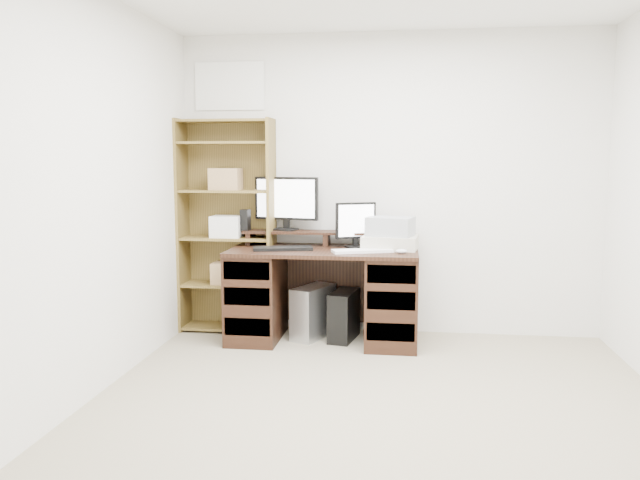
% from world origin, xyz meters
% --- Properties ---
extents(room, '(3.54, 4.04, 2.54)m').
position_xyz_m(room, '(-0.00, 0.00, 1.25)').
color(room, gray).
rests_on(room, ground).
extents(desk, '(1.50, 0.70, 0.75)m').
position_xyz_m(desk, '(-0.50, 1.64, 0.39)').
color(desk, black).
rests_on(desk, ground).
extents(riser_shelf, '(1.40, 0.22, 0.12)m').
position_xyz_m(riser_shelf, '(-0.50, 1.85, 0.84)').
color(riser_shelf, black).
rests_on(riser_shelf, desk).
extents(monitor_wide, '(0.56, 0.19, 0.45)m').
position_xyz_m(monitor_wide, '(-0.85, 1.89, 1.12)').
color(monitor_wide, black).
rests_on(monitor_wide, riser_shelf).
extents(monitor_small, '(0.32, 0.19, 0.37)m').
position_xyz_m(monitor_small, '(-0.25, 1.76, 0.95)').
color(monitor_small, black).
rests_on(monitor_small, desk).
extents(speaker, '(0.08, 0.08, 0.18)m').
position_xyz_m(speaker, '(-1.19, 1.82, 0.96)').
color(speaker, black).
rests_on(speaker, riser_shelf).
extents(keyboard_black, '(0.49, 0.27, 0.03)m').
position_xyz_m(keyboard_black, '(-0.81, 1.54, 0.76)').
color(keyboard_black, black).
rests_on(keyboard_black, desk).
extents(keyboard_white, '(0.48, 0.29, 0.02)m').
position_xyz_m(keyboard_white, '(-0.18, 1.51, 0.76)').
color(keyboard_white, white).
rests_on(keyboard_white, desk).
extents(mouse, '(0.11, 0.09, 0.04)m').
position_xyz_m(mouse, '(0.12, 1.48, 0.77)').
color(mouse, silver).
rests_on(mouse, desk).
extents(printer, '(0.46, 0.36, 0.11)m').
position_xyz_m(printer, '(0.03, 1.72, 0.80)').
color(printer, beige).
rests_on(printer, desk).
extents(basket, '(0.40, 0.33, 0.15)m').
position_xyz_m(basket, '(0.03, 1.72, 0.93)').
color(basket, '#9FA4A9').
rests_on(basket, printer).
extents(tower_silver, '(0.35, 0.47, 0.43)m').
position_xyz_m(tower_silver, '(-0.59, 1.71, 0.21)').
color(tower_silver, '#B8BBBF').
rests_on(tower_silver, ground).
extents(tower_black, '(0.24, 0.42, 0.40)m').
position_xyz_m(tower_black, '(-0.34, 1.69, 0.20)').
color(tower_black, black).
rests_on(tower_black, ground).
extents(bookshelf, '(0.80, 0.30, 1.80)m').
position_xyz_m(bookshelf, '(-1.35, 1.86, 0.92)').
color(bookshelf, olive).
rests_on(bookshelf, ground).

